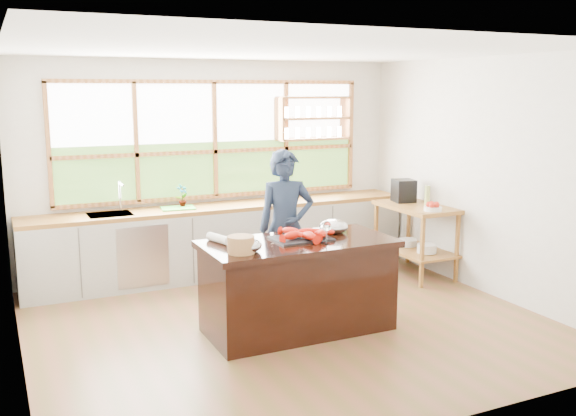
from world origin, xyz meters
TOP-DOWN VIEW (x-y plane):
  - ground_plane at (0.00, 0.00)m, footprint 5.00×5.00m
  - room_shell at (0.02, 0.51)m, footprint 5.02×4.52m
  - back_counter at (-0.02, 1.94)m, footprint 4.90×0.63m
  - right_shelf_unit at (2.19, 0.89)m, footprint 0.62×1.10m
  - island at (0.00, -0.20)m, footprint 1.85×0.90m
  - cook at (0.25, 0.61)m, footprint 0.69×0.53m
  - potted_plant at (-0.51, 2.00)m, footprint 0.18×0.16m
  - cutting_board at (-0.59, 1.94)m, footprint 0.43×0.34m
  - espresso_machine at (2.19, 1.17)m, footprint 0.30×0.32m
  - wine_bottle at (2.24, 0.75)m, footprint 0.07×0.07m
  - fruit_bowl at (2.14, 0.50)m, footprint 0.22×0.22m
  - slate_board at (0.05, -0.16)m, footprint 0.55×0.40m
  - lobster_pile at (0.07, -0.19)m, footprint 0.52×0.48m
  - mixing_bowl_left at (-0.60, -0.38)m, footprint 0.27×0.27m
  - mixing_bowl_right at (0.48, -0.03)m, footprint 0.30×0.30m
  - wine_glass at (0.19, -0.41)m, footprint 0.08×0.08m
  - wicker_basket at (-0.66, -0.40)m, footprint 0.24×0.24m
  - parchment_roll at (-0.72, 0.06)m, footprint 0.16×0.31m

SIDE VIEW (x-z plane):
  - ground_plane at x=0.00m, z-range 0.00..0.00m
  - island at x=0.00m, z-range 0.00..0.90m
  - back_counter at x=-0.02m, z-range 0.00..0.90m
  - right_shelf_unit at x=2.19m, z-range 0.15..1.05m
  - cook at x=0.25m, z-range 0.00..1.70m
  - cutting_board at x=-0.59m, z-range 0.90..0.91m
  - slate_board at x=0.05m, z-range 0.90..0.92m
  - parchment_roll at x=-0.72m, z-range 0.90..0.98m
  - fruit_bowl at x=2.14m, z-range 0.89..1.00m
  - mixing_bowl_left at x=-0.60m, z-range 0.89..1.02m
  - lobster_pile at x=0.07m, z-range 0.92..1.00m
  - mixing_bowl_right at x=0.48m, z-range 0.89..1.03m
  - wicker_basket at x=-0.66m, z-range 0.90..1.06m
  - wine_bottle at x=2.24m, z-range 0.90..1.16m
  - espresso_machine at x=2.19m, z-range 0.90..1.19m
  - potted_plant at x=-0.51m, z-range 0.90..1.19m
  - wine_glass at x=0.19m, z-range 0.95..1.17m
  - room_shell at x=0.02m, z-range 0.40..3.11m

